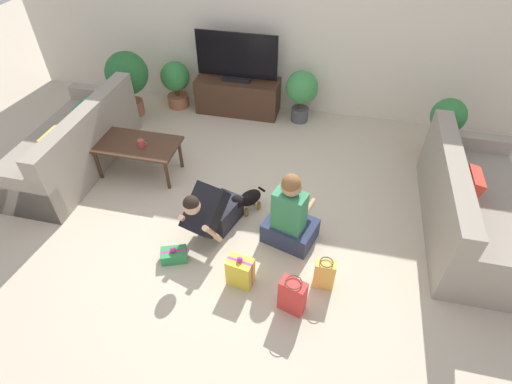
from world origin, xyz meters
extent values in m
plane|color=beige|center=(0.00, 0.00, 0.00)|extent=(16.00, 16.00, 0.00)
cube|color=silver|center=(0.00, 2.63, 1.30)|extent=(8.40, 0.06, 2.60)
cube|color=gray|center=(-2.44, 0.52, 0.22)|extent=(0.93, 2.07, 0.44)
cube|color=gray|center=(-2.07, 0.52, 0.65)|extent=(0.20, 2.07, 0.42)
cube|color=gray|center=(-2.44, 1.47, 0.31)|extent=(0.93, 0.16, 0.62)
cube|color=gray|center=(-2.44, -0.44, 0.31)|extent=(0.93, 0.16, 0.62)
cube|color=#288E6B|center=(-2.27, 0.87, 0.59)|extent=(0.18, 0.34, 0.32)
cube|color=#EACC4C|center=(-2.27, 0.17, 0.59)|extent=(0.18, 0.34, 0.32)
cube|color=gray|center=(2.44, 0.45, 0.22)|extent=(0.93, 2.07, 0.44)
cube|color=gray|center=(2.07, 0.45, 0.65)|extent=(0.20, 2.07, 0.42)
cube|color=gray|center=(2.44, -0.50, 0.31)|extent=(0.93, 0.16, 0.62)
cube|color=gray|center=(2.44, 1.41, 0.31)|extent=(0.93, 0.16, 0.62)
cube|color=red|center=(2.27, 0.45, 0.59)|extent=(0.18, 0.34, 0.32)
cube|color=#472D1E|center=(-1.50, 0.57, 0.43)|extent=(1.04, 0.56, 0.03)
cylinder|color=#472D1E|center=(-1.95, 0.35, 0.21)|extent=(0.04, 0.04, 0.42)
cylinder|color=#472D1E|center=(-1.04, 0.35, 0.21)|extent=(0.04, 0.04, 0.42)
cylinder|color=#472D1E|center=(-1.95, 0.79, 0.21)|extent=(0.04, 0.04, 0.42)
cylinder|color=#472D1E|center=(-1.04, 0.79, 0.21)|extent=(0.04, 0.04, 0.42)
cube|color=#472D1E|center=(-0.68, 2.33, 0.27)|extent=(1.26, 0.46, 0.53)
cube|color=black|center=(-0.68, 2.33, 0.56)|extent=(0.42, 0.20, 0.05)
cube|color=black|center=(-0.68, 2.33, 0.91)|extent=(1.20, 0.03, 0.65)
cylinder|color=#4C4C51|center=(0.30, 2.28, 0.10)|extent=(0.26, 0.26, 0.21)
cylinder|color=brown|center=(0.30, 2.28, 0.28)|extent=(0.05, 0.05, 0.14)
sphere|color=#3D8E47|center=(0.30, 2.28, 0.55)|extent=(0.47, 0.47, 0.47)
cylinder|color=#A36042|center=(-1.66, 2.28, 0.09)|extent=(0.33, 0.33, 0.18)
cylinder|color=brown|center=(-1.66, 2.28, 0.25)|extent=(0.06, 0.06, 0.13)
sphere|color=#337F3D|center=(-1.66, 2.28, 0.50)|extent=(0.44, 0.44, 0.44)
cylinder|color=#A36042|center=(2.24, 1.84, 0.14)|extent=(0.29, 0.29, 0.28)
cylinder|color=brown|center=(2.24, 1.84, 0.34)|extent=(0.05, 0.05, 0.13)
sphere|color=#337F3D|center=(2.24, 1.84, 0.60)|extent=(0.44, 0.44, 0.44)
cylinder|color=#A36042|center=(-2.24, 1.90, 0.11)|extent=(0.29, 0.29, 0.22)
cylinder|color=brown|center=(-2.24, 1.90, 0.31)|extent=(0.05, 0.05, 0.19)
sphere|color=#286B33|center=(-2.24, 1.90, 0.67)|extent=(0.62, 0.62, 0.62)
cube|color=#23232D|center=(-0.23, -0.06, 0.14)|extent=(0.40, 0.50, 0.28)
cube|color=black|center=(-0.31, -0.34, 0.44)|extent=(0.45, 0.58, 0.47)
sphere|color=tan|center=(-0.36, -0.52, 0.65)|extent=(0.17, 0.17, 0.17)
sphere|color=black|center=(-0.36, -0.52, 0.68)|extent=(0.16, 0.16, 0.16)
cylinder|color=tan|center=(-0.48, -0.39, 0.25)|extent=(0.14, 0.28, 0.42)
cylinder|color=tan|center=(-0.20, -0.47, 0.25)|extent=(0.14, 0.28, 0.42)
cube|color=#283351|center=(0.54, -0.13, 0.12)|extent=(0.61, 0.53, 0.24)
cube|color=#338456|center=(0.53, -0.19, 0.47)|extent=(0.36, 0.28, 0.45)
sphere|color=tan|center=(0.53, -0.18, 0.79)|extent=(0.21, 0.21, 0.21)
sphere|color=brown|center=(0.53, -0.19, 0.82)|extent=(0.19, 0.19, 0.19)
cylinder|color=tan|center=(0.71, -0.03, 0.40)|extent=(0.13, 0.27, 0.06)
cylinder|color=tan|center=(0.46, 0.04, 0.40)|extent=(0.13, 0.27, 0.06)
ellipsoid|color=black|center=(0.03, 0.20, 0.19)|extent=(0.31, 0.32, 0.18)
sphere|color=black|center=(-0.09, 0.06, 0.24)|extent=(0.15, 0.15, 0.15)
sphere|color=olive|center=(-0.13, 0.01, 0.22)|extent=(0.07, 0.07, 0.07)
cylinder|color=black|center=(0.13, 0.33, 0.23)|extent=(0.08, 0.10, 0.11)
cylinder|color=olive|center=(-0.07, 0.16, 0.05)|extent=(0.04, 0.04, 0.10)
cylinder|color=olive|center=(0.01, 0.09, 0.05)|extent=(0.04, 0.04, 0.10)
cylinder|color=olive|center=(0.05, 0.30, 0.05)|extent=(0.04, 0.04, 0.10)
cylinder|color=olive|center=(0.12, 0.24, 0.05)|extent=(0.04, 0.04, 0.10)
cube|color=yellow|center=(0.17, -0.80, 0.16)|extent=(0.27, 0.20, 0.32)
cube|color=#CC3389|center=(0.17, -0.80, 0.16)|extent=(0.25, 0.07, 0.32)
sphere|color=#CC3389|center=(0.17, -0.80, 0.35)|extent=(0.06, 0.06, 0.06)
cube|color=#2D934C|center=(-0.56, -0.68, 0.06)|extent=(0.30, 0.25, 0.12)
cube|color=#CC3389|center=(-0.56, -0.68, 0.06)|extent=(0.26, 0.12, 0.12)
sphere|color=#CC3389|center=(-0.56, -0.68, 0.15)|extent=(0.06, 0.06, 0.06)
cube|color=red|center=(0.70, -0.97, 0.19)|extent=(0.26, 0.19, 0.38)
torus|color=#4C3823|center=(0.70, -0.97, 0.40)|extent=(0.19, 0.19, 0.01)
cube|color=#E5B74C|center=(0.96, -0.66, 0.17)|extent=(0.20, 0.11, 0.33)
torus|color=#4C3823|center=(0.96, -0.66, 0.35)|extent=(0.13, 0.13, 0.01)
cylinder|color=#B23D38|center=(-1.40, 0.53, 0.49)|extent=(0.08, 0.08, 0.09)
torus|color=#B23D38|center=(-1.35, 0.53, 0.50)|extent=(0.06, 0.01, 0.06)
camera|label=1|loc=(0.84, -3.03, 3.26)|focal=28.00mm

